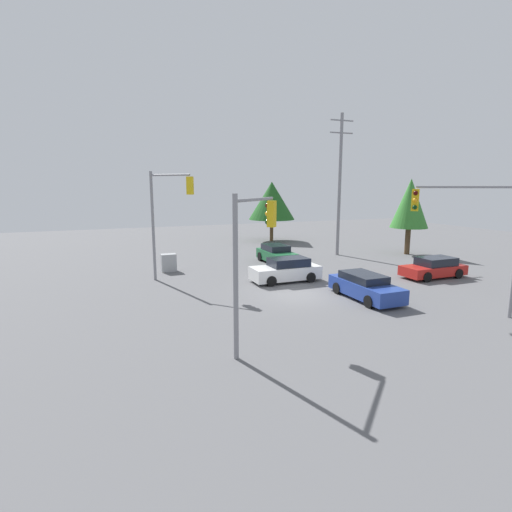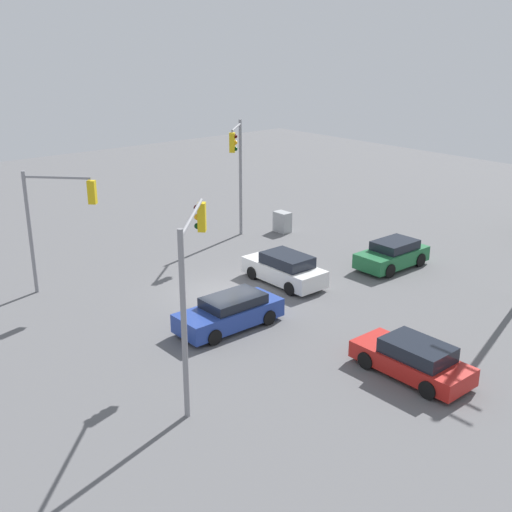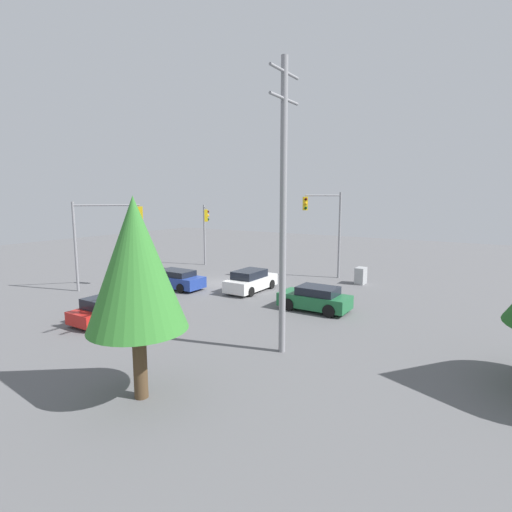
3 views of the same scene
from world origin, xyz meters
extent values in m
plane|color=#5B5B5E|center=(0.00, 0.00, 0.00)|extent=(80.00, 80.00, 0.00)
cube|color=#233D93|center=(2.95, -2.01, 0.56)|extent=(1.77, 4.58, 0.76)
cube|color=black|center=(2.95, -1.78, 1.14)|extent=(1.56, 2.52, 0.41)
cylinder|color=black|center=(3.79, -3.43, 0.32)|extent=(0.22, 0.64, 0.64)
cylinder|color=black|center=(2.11, -3.43, 0.32)|extent=(0.22, 0.64, 0.64)
cylinder|color=black|center=(3.79, -0.59, 0.32)|extent=(0.22, 0.64, 0.64)
cylinder|color=black|center=(2.11, -0.59, 0.32)|extent=(0.22, 0.64, 0.64)
cube|color=red|center=(10.22, 0.48, 0.50)|extent=(4.31, 1.77, 0.64)
cube|color=black|center=(10.44, 0.48, 1.08)|extent=(2.37, 1.56, 0.53)
cylinder|color=black|center=(8.88, -0.36, 0.32)|extent=(0.65, 0.22, 0.65)
cylinder|color=black|center=(8.88, 1.31, 0.32)|extent=(0.65, 0.22, 0.65)
cylinder|color=black|center=(11.56, -0.36, 0.32)|extent=(0.65, 0.22, 0.65)
cylinder|color=black|center=(11.56, 1.31, 0.32)|extent=(0.65, 0.22, 0.65)
cube|color=silver|center=(0.68, 3.15, 0.58)|extent=(4.37, 1.78, 0.80)
cube|color=black|center=(0.89, 3.15, 1.24)|extent=(2.40, 1.57, 0.53)
cylinder|color=black|center=(-0.68, 2.30, 0.32)|extent=(0.65, 0.22, 0.65)
cylinder|color=black|center=(-0.68, 3.99, 0.32)|extent=(0.65, 0.22, 0.65)
cylinder|color=black|center=(2.03, 2.30, 0.32)|extent=(0.65, 0.22, 0.65)
cylinder|color=black|center=(2.03, 3.99, 0.32)|extent=(0.65, 0.22, 0.65)
cube|color=#1E6638|center=(2.71, 8.88, 0.58)|extent=(1.82, 4.06, 0.76)
cube|color=black|center=(2.71, 9.08, 1.19)|extent=(1.60, 2.23, 0.46)
cylinder|color=black|center=(3.58, 7.62, 0.36)|extent=(0.22, 0.72, 0.72)
cylinder|color=black|center=(1.85, 7.62, 0.36)|extent=(0.22, 0.72, 0.72)
cylinder|color=black|center=(3.58, 10.14, 0.36)|extent=(0.22, 0.72, 0.72)
cylinder|color=black|center=(1.85, 10.14, 0.36)|extent=(0.22, 0.72, 0.72)
cylinder|color=gray|center=(-6.94, 6.64, 3.44)|extent=(0.18, 0.18, 6.89)
cylinder|color=gray|center=(-5.96, 5.57, 6.64)|extent=(2.05, 2.22, 0.12)
cube|color=gold|center=(-4.98, 4.50, 6.01)|extent=(0.44, 0.44, 1.05)
sphere|color=#360503|center=(-4.86, 4.62, 6.35)|extent=(0.22, 0.22, 0.22)
sphere|color=orange|center=(-4.86, 4.62, 6.01)|extent=(0.22, 0.22, 0.22)
sphere|color=black|center=(-4.86, 4.62, 5.68)|extent=(0.22, 0.22, 0.22)
cylinder|color=gray|center=(7.23, -7.06, 3.10)|extent=(0.18, 0.18, 6.21)
cylinder|color=gray|center=(5.63, -5.54, 5.96)|extent=(3.27, 3.12, 0.12)
cube|color=gold|center=(4.04, -4.02, 5.33)|extent=(0.44, 0.44, 1.05)
sphere|color=#360503|center=(3.92, -4.15, 5.67)|extent=(0.22, 0.22, 0.22)
sphere|color=orange|center=(3.92, -4.15, 5.33)|extent=(0.22, 0.22, 0.22)
sphere|color=black|center=(3.92, -4.15, 5.00)|extent=(0.22, 0.22, 0.22)
cylinder|color=gray|center=(-5.96, -6.54, 2.89)|extent=(0.18, 0.18, 5.77)
cylinder|color=gray|center=(-4.82, -5.49, 5.52)|extent=(2.36, 2.20, 0.12)
cube|color=gold|center=(-3.69, -4.43, 4.90)|extent=(0.44, 0.44, 1.05)
sphere|color=#360503|center=(-3.80, -4.30, 5.23)|extent=(0.22, 0.22, 0.22)
sphere|color=orange|center=(-3.80, -4.30, 4.90)|extent=(0.22, 0.22, 0.22)
sphere|color=black|center=(-3.80, -4.30, 4.56)|extent=(0.22, 0.22, 0.22)
cylinder|color=gray|center=(9.22, 10.30, 5.97)|extent=(0.28, 0.28, 11.93)
cylinder|color=gray|center=(9.22, 10.30, 11.33)|extent=(2.20, 0.12, 0.12)
cylinder|color=gray|center=(9.22, 10.30, 10.33)|extent=(2.20, 0.12, 0.12)
cube|color=#9EA0A3|center=(-5.69, 8.89, 0.62)|extent=(1.03, 0.68, 1.25)
cylinder|color=#4C3823|center=(15.16, 8.29, 1.18)|extent=(0.45, 0.45, 2.35)
cone|color=#337A2D|center=(15.16, 8.29, 4.48)|extent=(3.20, 3.20, 4.25)
camera|label=1|loc=(-10.25, -19.10, 6.05)|focal=28.00mm
camera|label=2|loc=(22.07, -16.80, 11.47)|focal=45.00mm
camera|label=3|loc=(23.53, 18.12, 6.57)|focal=28.00mm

